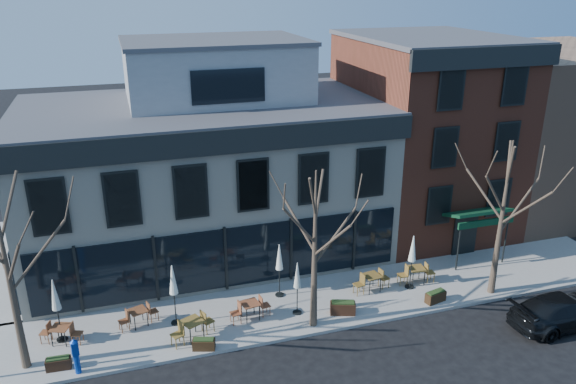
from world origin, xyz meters
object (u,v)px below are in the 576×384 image
object	(u,v)px
cafe_set_0	(61,333)
call_box	(76,355)
parked_sedan	(563,311)
umbrella_0	(55,298)

from	to	relation	value
cafe_set_0	call_box	bearing A→B (deg)	-72.55
call_box	cafe_set_0	xyz separation A→B (m)	(-0.69, 2.18, -0.32)
call_box	cafe_set_0	bearing A→B (deg)	107.45
parked_sedan	call_box	distance (m)	20.13
cafe_set_0	umbrella_0	size ratio (longest dim) A/B	0.64
call_box	parked_sedan	bearing A→B (deg)	-7.81
call_box	cafe_set_0	distance (m)	2.31
parked_sedan	cafe_set_0	size ratio (longest dim) A/B	2.72
cafe_set_0	umbrella_0	world-z (taller)	umbrella_0
call_box	umbrella_0	size ratio (longest dim) A/B	0.53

